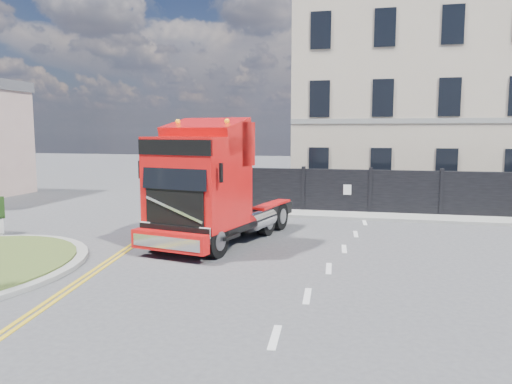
# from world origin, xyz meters

# --- Properties ---
(ground) EXTENTS (120.00, 120.00, 0.00)m
(ground) POSITION_xyz_m (0.00, 0.00, 0.00)
(ground) COLOR #424244
(ground) RESTS_ON ground
(hoarding_fence) EXTENTS (18.80, 0.25, 2.00)m
(hoarding_fence) POSITION_xyz_m (6.55, 9.00, 1.00)
(hoarding_fence) COLOR black
(hoarding_fence) RESTS_ON ground
(georgian_building) EXTENTS (12.30, 10.30, 12.80)m
(georgian_building) POSITION_xyz_m (6.00, 16.50, 5.77)
(georgian_building) COLOR beige
(georgian_building) RESTS_ON ground
(pavement_far) EXTENTS (20.00, 1.60, 0.12)m
(pavement_far) POSITION_xyz_m (6.00, 8.10, 0.06)
(pavement_far) COLOR gray
(pavement_far) RESTS_ON ground
(truck) EXTENTS (3.88, 7.05, 3.99)m
(truck) POSITION_xyz_m (-1.12, 1.65, 1.79)
(truck) COLOR black
(truck) RESTS_ON ground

